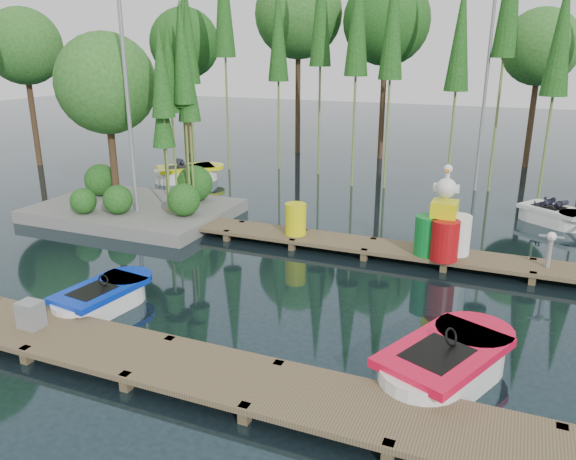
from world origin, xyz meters
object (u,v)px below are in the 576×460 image
at_px(utility_cabinet, 31,314).
at_px(yellow_barrel, 296,219).
at_px(boat_blue, 102,299).
at_px(boat_yellow_far, 187,174).
at_px(island, 125,117).
at_px(boat_red, 445,365).
at_px(drum_cluster, 444,230).

distance_m(utility_cabinet, yellow_barrel, 7.44).
height_order(boat_blue, boat_yellow_far, boat_yellow_far).
bearing_deg(island, boat_blue, -57.45).
bearing_deg(yellow_barrel, boat_red, -47.97).
bearing_deg(drum_cluster, boat_yellow_far, 152.65).
distance_m(yellow_barrel, drum_cluster, 4.04).
bearing_deg(boat_blue, boat_yellow_far, 121.36).
xyz_separation_m(boat_blue, yellow_barrel, (2.25, 5.40, 0.51)).
distance_m(island, boat_red, 12.95).
xyz_separation_m(island, boat_red, (11.02, -6.15, -2.89)).
bearing_deg(boat_red, boat_blue, -156.03).
bearing_deg(boat_yellow_far, boat_red, -65.19).
relative_size(island, boat_yellow_far, 2.23).
distance_m(boat_blue, drum_cluster, 8.21).
distance_m(boat_yellow_far, utility_cabinet, 13.41).
xyz_separation_m(island, boat_yellow_far, (-0.91, 4.81, -2.88)).
bearing_deg(drum_cluster, yellow_barrel, 177.70).
xyz_separation_m(boat_blue, utility_cabinet, (-0.27, -1.60, 0.32)).
bearing_deg(utility_cabinet, drum_cluster, 46.23).
distance_m(boat_red, boat_yellow_far, 16.20).
relative_size(island, yellow_barrel, 7.61).
distance_m(island, utility_cabinet, 9.01).
relative_size(boat_red, boat_yellow_far, 1.08).
bearing_deg(island, drum_cluster, -5.32).
bearing_deg(drum_cluster, boat_red, -81.27).
bearing_deg(boat_red, drum_cluster, 122.39).
bearing_deg(boat_red, yellow_barrel, 155.69).
distance_m(island, yellow_barrel, 6.71).
relative_size(yellow_barrel, drum_cluster, 0.38).
height_order(boat_yellow_far, utility_cabinet, boat_yellow_far).
height_order(island, boat_blue, island).
distance_m(boat_blue, utility_cabinet, 1.66).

